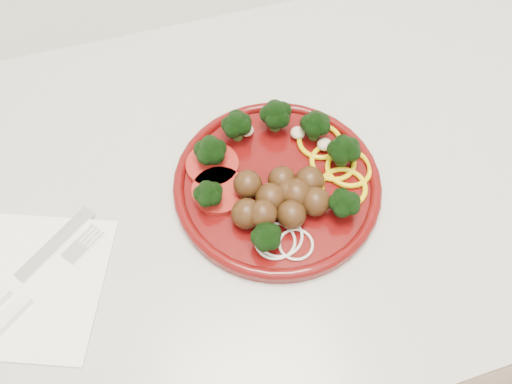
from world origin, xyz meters
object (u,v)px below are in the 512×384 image
object	(u,v)px
napkin	(27,284)
knife	(3,293)
plate	(278,182)
fork	(17,309)

from	to	relation	value
napkin	knife	distance (m)	0.03
napkin	knife	xyz separation A→B (m)	(-0.02, -0.01, 0.01)
plate	napkin	size ratio (longest dim) A/B	1.52
napkin	fork	size ratio (longest dim) A/B	1.10
plate	fork	size ratio (longest dim) A/B	1.67
plate	knife	bearing A→B (deg)	-173.02
plate	napkin	xyz separation A→B (m)	(-0.30, -0.03, -0.02)
knife	fork	world-z (taller)	knife
napkin	knife	bearing A→B (deg)	-165.69
knife	fork	xyz separation A→B (m)	(0.01, -0.02, -0.00)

